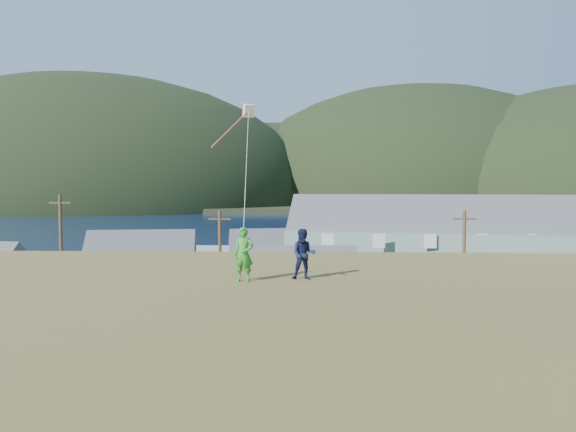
{
  "coord_description": "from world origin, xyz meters",
  "views": [
    {
      "loc": [
        2.42,
        -35.05,
        9.98
      ],
      "look_at": [
        1.65,
        -12.63,
        8.8
      ],
      "focal_mm": 32.0,
      "sensor_mm": 36.0,
      "label": 1
    }
  ],
  "objects_px": {
    "kite_flyer_green": "(244,254)",
    "wharf": "(248,254)",
    "lodge": "(439,242)",
    "shed_palegreen_far": "(273,254)",
    "kite_flyer_navy": "(304,254)",
    "shed_palegreen_near": "(141,266)",
    "shed_white": "(308,282)"
  },
  "relations": [
    {
      "from": "shed_palegreen_near",
      "to": "shed_palegreen_far",
      "type": "distance_m",
      "value": 15.99
    },
    {
      "from": "lodge",
      "to": "shed_palegreen_near",
      "type": "bearing_deg",
      "value": -153.87
    },
    {
      "from": "shed_palegreen_far",
      "to": "kite_flyer_green",
      "type": "relative_size",
      "value": 6.58
    },
    {
      "from": "wharf",
      "to": "shed_palegreen_far",
      "type": "height_order",
      "value": "shed_palegreen_far"
    },
    {
      "from": "wharf",
      "to": "kite_flyer_green",
      "type": "bearing_deg",
      "value": -83.73
    },
    {
      "from": "wharf",
      "to": "kite_flyer_navy",
      "type": "height_order",
      "value": "kite_flyer_navy"
    },
    {
      "from": "wharf",
      "to": "shed_palegreen_far",
      "type": "distance_m",
      "value": 17.72
    },
    {
      "from": "lodge",
      "to": "kite_flyer_navy",
      "type": "relative_size",
      "value": 21.38
    },
    {
      "from": "shed_white",
      "to": "kite_flyer_green",
      "type": "xyz_separation_m",
      "value": [
        -2.07,
        -25.9,
        5.55
      ]
    },
    {
      "from": "shed_palegreen_far",
      "to": "kite_flyer_green",
      "type": "height_order",
      "value": "kite_flyer_green"
    },
    {
      "from": "lodge",
      "to": "shed_palegreen_near",
      "type": "xyz_separation_m",
      "value": [
        -29.66,
        -7.48,
        -1.6
      ]
    },
    {
      "from": "shed_palegreen_near",
      "to": "kite_flyer_navy",
      "type": "relative_size",
      "value": 7.0
    },
    {
      "from": "shed_palegreen_near",
      "to": "kite_flyer_navy",
      "type": "xyz_separation_m",
      "value": [
        15.43,
        -31.65,
        5.22
      ]
    },
    {
      "from": "shed_palegreen_near",
      "to": "shed_palegreen_far",
      "type": "height_order",
      "value": "shed_palegreen_near"
    },
    {
      "from": "shed_palegreen_near",
      "to": "kite_flyer_green",
      "type": "bearing_deg",
      "value": -75.8
    },
    {
      "from": "wharf",
      "to": "lodge",
      "type": "bearing_deg",
      "value": -41.87
    },
    {
      "from": "shed_palegreen_near",
      "to": "shed_white",
      "type": "bearing_deg",
      "value": -30.21
    },
    {
      "from": "wharf",
      "to": "shed_white",
      "type": "distance_m",
      "value": 35.02
    },
    {
      "from": "kite_flyer_green",
      "to": "kite_flyer_navy",
      "type": "xyz_separation_m",
      "value": [
        1.8,
        0.4,
        -0.04
      ]
    },
    {
      "from": "shed_palegreen_near",
      "to": "shed_white",
      "type": "relative_size",
      "value": 1.33
    },
    {
      "from": "kite_flyer_green",
      "to": "wharf",
      "type": "bearing_deg",
      "value": 103.01
    },
    {
      "from": "wharf",
      "to": "lodge",
      "type": "relative_size",
      "value": 0.78
    },
    {
      "from": "shed_white",
      "to": "kite_flyer_green",
      "type": "height_order",
      "value": "kite_flyer_green"
    },
    {
      "from": "kite_flyer_green",
      "to": "kite_flyer_navy",
      "type": "distance_m",
      "value": 1.84
    },
    {
      "from": "shed_palegreen_near",
      "to": "shed_palegreen_far",
      "type": "xyz_separation_m",
      "value": [
        11.81,
        10.79,
        -0.23
      ]
    },
    {
      "from": "shed_white",
      "to": "kite_flyer_green",
      "type": "bearing_deg",
      "value": -96.22
    },
    {
      "from": "lodge",
      "to": "kite_flyer_green",
      "type": "xyz_separation_m",
      "value": [
        -16.03,
        -39.53,
        3.66
      ]
    },
    {
      "from": "shed_white",
      "to": "shed_palegreen_far",
      "type": "bearing_deg",
      "value": 101.28
    },
    {
      "from": "shed_palegreen_near",
      "to": "kite_flyer_green",
      "type": "xyz_separation_m",
      "value": [
        13.63,
        -32.05,
        5.26
      ]
    },
    {
      "from": "shed_palegreen_far",
      "to": "kite_flyer_navy",
      "type": "distance_m",
      "value": 42.94
    },
    {
      "from": "lodge",
      "to": "kite_flyer_green",
      "type": "distance_m",
      "value": 42.81
    },
    {
      "from": "shed_white",
      "to": "shed_palegreen_far",
      "type": "distance_m",
      "value": 17.37
    }
  ]
}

